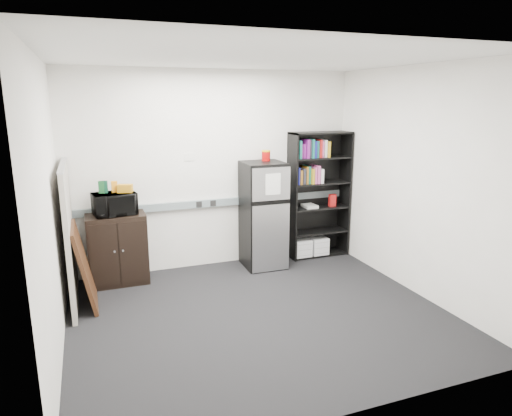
# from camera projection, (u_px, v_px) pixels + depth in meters

# --- Properties ---
(floor) EXTENTS (4.00, 4.00, 0.00)m
(floor) POSITION_uv_depth(u_px,v_px,m) (260.00, 315.00, 5.01)
(floor) COLOR black
(floor) RESTS_ON ground
(wall_back) EXTENTS (4.00, 0.02, 2.70)m
(wall_back) POSITION_uv_depth(u_px,v_px,m) (215.00, 170.00, 6.29)
(wall_back) COLOR white
(wall_back) RESTS_ON floor
(wall_right) EXTENTS (0.02, 3.50, 2.70)m
(wall_right) POSITION_uv_depth(u_px,v_px,m) (418.00, 183.00, 5.37)
(wall_right) COLOR white
(wall_right) RESTS_ON floor
(wall_left) EXTENTS (0.02, 3.50, 2.70)m
(wall_left) POSITION_uv_depth(u_px,v_px,m) (48.00, 211.00, 4.01)
(wall_left) COLOR white
(wall_left) RESTS_ON floor
(ceiling) EXTENTS (4.00, 3.50, 0.02)m
(ceiling) POSITION_uv_depth(u_px,v_px,m) (261.00, 57.00, 4.38)
(ceiling) COLOR white
(ceiling) RESTS_ON wall_back
(electrical_raceway) EXTENTS (3.92, 0.05, 0.10)m
(electrical_raceway) POSITION_uv_depth(u_px,v_px,m) (216.00, 203.00, 6.37)
(electrical_raceway) COLOR slate
(electrical_raceway) RESTS_ON wall_back
(wall_note) EXTENTS (0.14, 0.00, 0.10)m
(wall_note) POSITION_uv_depth(u_px,v_px,m) (189.00, 157.00, 6.12)
(wall_note) COLOR white
(wall_note) RESTS_ON wall_back
(bookshelf) EXTENTS (0.90, 0.34, 1.85)m
(bookshelf) POSITION_uv_depth(u_px,v_px,m) (317.00, 192.00, 6.72)
(bookshelf) COLOR black
(bookshelf) RESTS_ON floor
(cubicle_partition) EXTENTS (0.06, 1.30, 1.62)m
(cubicle_partition) POSITION_uv_depth(u_px,v_px,m) (69.00, 235.00, 5.16)
(cubicle_partition) COLOR #9F998D
(cubicle_partition) RESTS_ON floor
(cabinet) EXTENTS (0.72, 0.48, 0.90)m
(cabinet) POSITION_uv_depth(u_px,v_px,m) (118.00, 249.00, 5.80)
(cabinet) COLOR black
(cabinet) RESTS_ON floor
(microwave) EXTENTS (0.56, 0.42, 0.28)m
(microwave) POSITION_uv_depth(u_px,v_px,m) (114.00, 204.00, 5.65)
(microwave) COLOR black
(microwave) RESTS_ON cabinet
(snack_box_a) EXTENTS (0.08, 0.07, 0.15)m
(snack_box_a) POSITION_uv_depth(u_px,v_px,m) (102.00, 187.00, 5.59)
(snack_box_a) COLOR #19582B
(snack_box_a) RESTS_ON microwave
(snack_box_b) EXTENTS (0.08, 0.06, 0.15)m
(snack_box_b) POSITION_uv_depth(u_px,v_px,m) (105.00, 187.00, 5.60)
(snack_box_b) COLOR #0D3C28
(snack_box_b) RESTS_ON microwave
(snack_box_c) EXTENTS (0.07, 0.05, 0.14)m
(snack_box_c) POSITION_uv_depth(u_px,v_px,m) (114.00, 187.00, 5.64)
(snack_box_c) COLOR orange
(snack_box_c) RESTS_ON microwave
(snack_bag) EXTENTS (0.20, 0.15, 0.10)m
(snack_bag) POSITION_uv_depth(u_px,v_px,m) (125.00, 188.00, 5.64)
(snack_bag) COLOR #BC7C12
(snack_bag) RESTS_ON microwave
(refrigerator) EXTENTS (0.56, 0.59, 1.48)m
(refrigerator) POSITION_uv_depth(u_px,v_px,m) (263.00, 215.00, 6.33)
(refrigerator) COLOR black
(refrigerator) RESTS_ON floor
(coffee_can) EXTENTS (0.12, 0.12, 0.16)m
(coffee_can) POSITION_uv_depth(u_px,v_px,m) (266.00, 155.00, 6.29)
(coffee_can) COLOR #A20807
(coffee_can) RESTS_ON refrigerator
(framed_poster) EXTENTS (0.22, 0.74, 0.94)m
(framed_poster) POSITION_uv_depth(u_px,v_px,m) (85.00, 266.00, 5.15)
(framed_poster) COLOR black
(framed_poster) RESTS_ON floor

